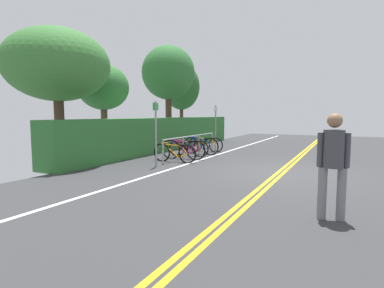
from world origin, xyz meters
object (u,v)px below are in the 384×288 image
(sign_post_far, at_px, (216,123))
(tree_near_left, at_px, (57,65))
(bike_rack, at_px, (191,141))
(bicycle_0, at_px, (174,153))
(pedestrian, at_px, (333,159))
(tree_far_right, at_px, (168,73))
(bicycle_4, at_px, (206,144))
(bicycle_3, at_px, (201,146))
(tree_extra, at_px, (181,87))
(bicycle_2, at_px, (189,148))
(tree_mid, at_px, (103,88))
(bicycle_1, at_px, (183,149))
(sign_post_near, at_px, (156,127))

(sign_post_far, xyz_separation_m, tree_near_left, (-6.14, 3.32, 2.07))
(bike_rack, bearing_deg, bicycle_0, -175.59)
(bicycle_0, distance_m, tree_near_left, 5.00)
(pedestrian, height_order, tree_far_right, tree_far_right)
(bicycle_4, bearing_deg, tree_far_right, 62.32)
(bicycle_0, height_order, bicycle_3, bicycle_3)
(tree_far_right, bearing_deg, bicycle_3, -127.90)
(bike_rack, xyz_separation_m, tree_extra, (6.91, 4.23, 2.86))
(bicycle_2, distance_m, tree_mid, 4.59)
(bicycle_2, xyz_separation_m, sign_post_far, (2.57, -0.11, 0.96))
(bicycle_0, distance_m, bicycle_3, 2.43)
(bicycle_2, xyz_separation_m, tree_mid, (-0.75, 3.77, 2.50))
(bicycle_0, bearing_deg, bicycle_1, 4.00)
(bicycle_1, xyz_separation_m, pedestrian, (-4.87, -5.35, 0.62))
(bicycle_1, distance_m, bicycle_3, 1.67)
(tree_mid, relative_size, tree_far_right, 0.72)
(pedestrian, distance_m, tree_mid, 10.71)
(bicycle_1, height_order, bicycle_2, bicycle_1)
(bicycle_3, xyz_separation_m, pedestrian, (-6.54, -5.39, 0.63))
(bike_rack, bearing_deg, sign_post_near, -178.23)
(sign_post_far, relative_size, tree_near_left, 0.46)
(bicycle_4, distance_m, tree_mid, 5.13)
(bicycle_0, relative_size, bicycle_4, 1.02)
(sign_post_near, relative_size, tree_extra, 0.43)
(tree_near_left, xyz_separation_m, tree_far_right, (6.75, -0.34, 0.51))
(bicycle_0, relative_size, tree_near_left, 0.37)
(sign_post_near, distance_m, tree_extra, 10.75)
(pedestrian, bearing_deg, bike_rack, 43.65)
(bicycle_3, xyz_separation_m, tree_far_right, (2.35, 3.02, 3.51))
(bicycle_0, distance_m, sign_post_far, 4.28)
(bicycle_4, bearing_deg, bicycle_0, -175.48)
(bicycle_3, relative_size, sign_post_near, 0.81)
(bicycle_0, xyz_separation_m, tree_mid, (0.85, 4.02, 2.50))
(bicycle_1, height_order, tree_far_right, tree_far_right)
(bicycle_2, bearing_deg, bicycle_4, 0.19)
(sign_post_far, height_order, tree_far_right, tree_far_right)
(bicycle_3, bearing_deg, sign_post_near, -179.08)
(bicycle_3, relative_size, tree_mid, 0.45)
(tree_near_left, height_order, tree_extra, tree_extra)
(bicycle_2, bearing_deg, bicycle_1, -166.56)
(bicycle_3, height_order, sign_post_near, sign_post_near)
(tree_near_left, height_order, tree_far_right, tree_far_right)
(bicycle_0, bearing_deg, sign_post_far, 1.92)
(bicycle_4, bearing_deg, bicycle_3, -169.08)
(tree_near_left, bearing_deg, tree_mid, 11.27)
(bicycle_3, xyz_separation_m, tree_mid, (-1.58, 3.93, 2.47))
(sign_post_near, relative_size, tree_near_left, 0.46)
(bicycle_3, relative_size, tree_far_right, 0.32)
(bike_rack, height_order, sign_post_far, sign_post_far)
(tree_near_left, bearing_deg, tree_far_right, -2.91)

